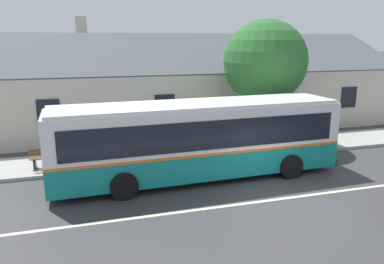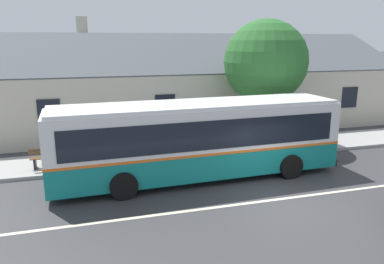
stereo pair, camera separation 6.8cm
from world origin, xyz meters
TOP-DOWN VIEW (x-y plane):
  - ground_plane at (0.00, 0.00)m, footprint 300.00×300.00m
  - sidewalk_far at (0.00, 6.00)m, footprint 60.00×3.00m
  - lane_divider_stripe at (0.00, 0.00)m, footprint 60.00×0.16m
  - community_building at (0.63, 14.17)m, footprint 26.07×10.85m
  - transit_bus at (-2.28, 2.90)m, footprint 11.68×3.01m
  - bench_by_building at (-8.03, 5.44)m, footprint 1.80×0.51m
  - street_tree_primary at (2.70, 7.06)m, footprint 4.39×4.39m

SIDE VIEW (x-z plane):
  - ground_plane at x=0.00m, z-range 0.00..0.00m
  - lane_divider_stripe at x=0.00m, z-range 0.00..0.01m
  - sidewalk_far at x=0.00m, z-range 0.00..0.15m
  - bench_by_building at x=-8.03m, z-range 0.11..1.05m
  - transit_bus at x=-2.28m, z-range 0.12..3.22m
  - community_building at x=0.63m, z-range -1.54..5.43m
  - street_tree_primary at x=2.70m, z-range 1.08..7.66m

